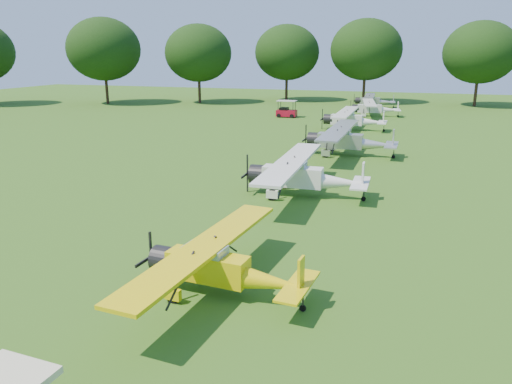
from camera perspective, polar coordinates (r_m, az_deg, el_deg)
ground at (r=27.21m, az=3.30°, el=-1.18°), size 160.00×160.00×0.00m
tree_belt at (r=25.52m, az=11.76°, el=15.70°), size 137.36×130.27×14.52m
aircraft_2 at (r=16.80m, az=-4.21°, el=-8.29°), size 5.94×9.47×1.86m
aircraft_3 at (r=28.12m, az=5.26°, el=2.07°), size 7.04×11.19×2.21m
aircraft_4 at (r=39.83m, az=10.39°, el=6.01°), size 7.27×11.53×2.28m
aircraft_5 at (r=53.06m, az=10.87°, el=8.27°), size 6.71×10.65×2.11m
aircraft_6 at (r=65.13m, az=13.28°, el=9.40°), size 6.27×9.94×1.95m
aircraft_7 at (r=75.90m, az=13.24°, el=10.23°), size 5.97×9.51×1.87m
golf_cart at (r=62.87m, az=3.47°, el=9.16°), size 2.44×1.53×2.06m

